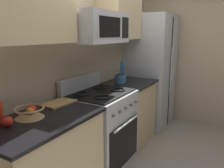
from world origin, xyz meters
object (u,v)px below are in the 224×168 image
cutting_board (59,102)px  apple_loose (8,122)px  microwave (98,27)px  range_oven (101,129)px  fruit_basket (30,112)px  refrigerator (150,72)px  utensil_crock (120,78)px

cutting_board → apple_loose: bearing=-173.4°
microwave → apple_loose: (-1.14, 0.06, -0.70)m
microwave → range_oven: bearing=-90.0°
range_oven → microwave: size_ratio=1.45×
cutting_board → fruit_basket: bearing=-171.1°
range_oven → cutting_board: (-0.51, 0.16, 0.44)m
range_oven → fruit_basket: size_ratio=4.47×
cutting_board → microwave: bearing=-14.4°
refrigerator → fruit_basket: size_ratio=7.75×
refrigerator → cutting_board: bearing=175.1°
microwave → apple_loose: 1.34m
fruit_basket → cutting_board: 0.43m
refrigerator → utensil_crock: (-0.91, 0.10, 0.03)m
fruit_basket → cutting_board: bearing=8.9°
refrigerator → utensil_crock: 0.91m
refrigerator → apple_loose: size_ratio=23.60×
range_oven → utensil_crock: bearing=7.3°
range_oven → fruit_basket: range_oven is taller
refrigerator → cutting_board: refrigerator is taller
utensil_crock → microwave: bearing=-175.0°
apple_loose → cutting_board: 0.64m
refrigerator → microwave: (-1.55, 0.04, 0.71)m
utensil_crock → fruit_basket: 1.58m
microwave → apple_loose: microwave is taller
utensil_crock → fruit_basket: bearing=179.7°
refrigerator → fruit_basket: refrigerator is taller
fruit_basket → apple_loose: 0.21m
refrigerator → microwave: size_ratio=2.52×
range_oven → microwave: microwave is taller
utensil_crock → apple_loose: (-1.79, 0.00, -0.03)m
range_oven → fruit_basket: bearing=174.3°
microwave → utensil_crock: microwave is taller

